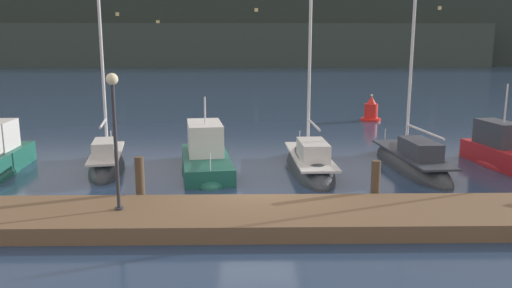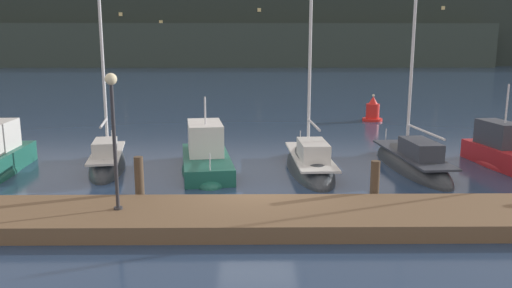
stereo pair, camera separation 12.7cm
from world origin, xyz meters
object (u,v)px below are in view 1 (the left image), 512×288
object	(u,v)px
channel_buoy	(371,111)
sailboat_berth_7	(411,165)
sailboat_berth_4	(107,166)
motorboat_berth_8	(501,158)
dock_lamppost	(114,119)
motorboat_berth_5	(206,163)
sailboat_berth_6	(310,167)

from	to	relation	value
channel_buoy	sailboat_berth_7	bearing A→B (deg)	-96.71
sailboat_berth_4	motorboat_berth_8	bearing A→B (deg)	0.27
dock_lamppost	motorboat_berth_5	bearing A→B (deg)	72.84
motorboat_berth_5	dock_lamppost	bearing A→B (deg)	-107.16
sailboat_berth_7	sailboat_berth_6	bearing A→B (deg)	-176.99
sailboat_berth_6	sailboat_berth_7	xyz separation A→B (m)	(4.12, 0.22, 0.00)
sailboat_berth_6	sailboat_berth_7	bearing A→B (deg)	3.01
motorboat_berth_5	motorboat_berth_8	distance (m)	12.02
sailboat_berth_7	motorboat_berth_8	bearing A→B (deg)	3.93
channel_buoy	motorboat_berth_5	bearing A→B (deg)	-127.03
channel_buoy	dock_lamppost	size ratio (longest dim) A/B	0.47
motorboat_berth_8	channel_buoy	xyz separation A→B (m)	(-2.27, 12.50, 0.29)
motorboat_berth_5	sailboat_berth_7	world-z (taller)	sailboat_berth_7
sailboat_berth_4	sailboat_berth_7	bearing A→B (deg)	-0.86
sailboat_berth_7	channel_buoy	bearing A→B (deg)	83.29
sailboat_berth_6	dock_lamppost	bearing A→B (deg)	-134.78
sailboat_berth_6	motorboat_berth_8	size ratio (longest dim) A/B	1.73
motorboat_berth_8	sailboat_berth_6	bearing A→B (deg)	-176.55
sailboat_berth_4	motorboat_berth_8	distance (m)	16.01
motorboat_berth_8	dock_lamppost	bearing A→B (deg)	-154.85
motorboat_berth_8	dock_lamppost	xyz separation A→B (m)	(-13.90, -6.52, 2.63)
motorboat_berth_5	sailboat_berth_6	size ratio (longest dim) A/B	0.71
sailboat_berth_4	sailboat_berth_7	distance (m)	12.24
sailboat_berth_7	channel_buoy	distance (m)	12.86
channel_buoy	dock_lamppost	distance (m)	22.42
sailboat_berth_4	channel_buoy	bearing A→B (deg)	42.47
sailboat_berth_4	sailboat_berth_6	xyz separation A→B (m)	(8.11, -0.40, -0.00)
motorboat_berth_5	motorboat_berth_8	xyz separation A→B (m)	(12.01, 0.41, 0.03)
sailboat_berth_4	motorboat_berth_5	size ratio (longest dim) A/B	1.41
motorboat_berth_8	dock_lamppost	world-z (taller)	dock_lamppost
motorboat_berth_5	channel_buoy	world-z (taller)	motorboat_berth_5
sailboat_berth_4	sailboat_berth_6	distance (m)	8.12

